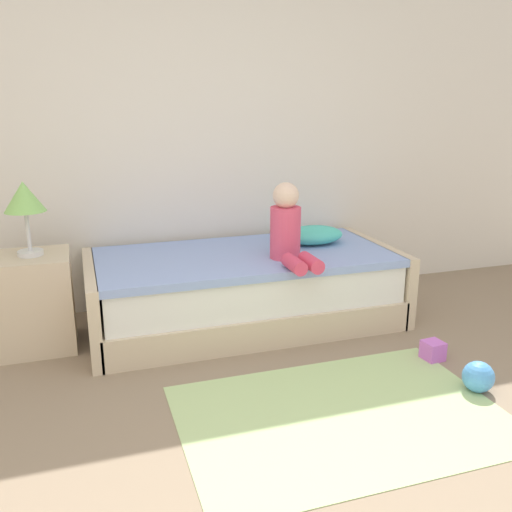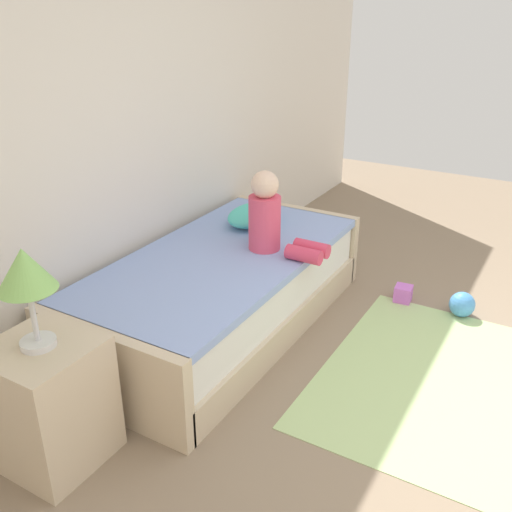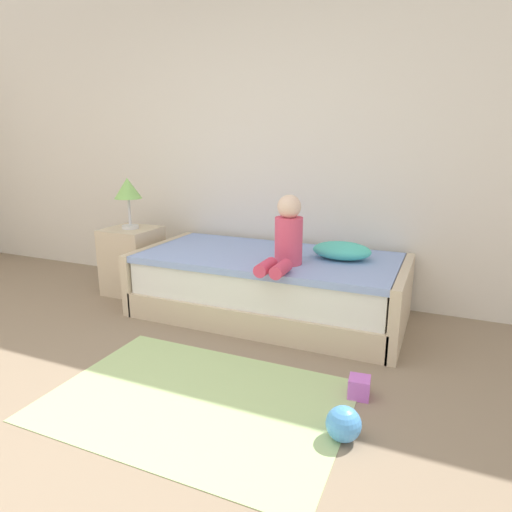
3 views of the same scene
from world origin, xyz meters
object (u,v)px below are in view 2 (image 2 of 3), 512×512
object	(u,v)px
pillow	(253,215)
toy_ball	(462,304)
nightstand	(50,403)
table_lamp	(26,274)
bed	(222,291)
child_figure	(272,219)
toy_block	(403,294)

from	to	relation	value
pillow	toy_ball	distance (m)	1.53
nightstand	table_lamp	bearing A→B (deg)	180.00
bed	nightstand	size ratio (longest dim) A/B	3.52
child_figure	pillow	distance (m)	0.48
table_lamp	child_figure	distance (m)	1.61
toy_ball	table_lamp	bearing A→B (deg)	149.48
toy_block	toy_ball	bearing A→B (deg)	-89.86
bed	nightstand	world-z (taller)	nightstand
nightstand	table_lamp	world-z (taller)	table_lamp
child_figure	bed	bearing A→B (deg)	134.60
table_lamp	toy_ball	xyz separation A→B (m)	(2.26, -1.33, -0.85)
table_lamp	pillow	world-z (taller)	table_lamp
table_lamp	nightstand	bearing A→B (deg)	0.00
table_lamp	pillow	size ratio (longest dim) A/B	1.02
nightstand	toy_block	world-z (taller)	nightstand
table_lamp	pillow	xyz separation A→B (m)	(1.90, 0.08, -0.37)
nightstand	pillow	xyz separation A→B (m)	(1.90, 0.08, 0.26)
nightstand	toy_block	xyz separation A→B (m)	(2.25, -0.93, -0.24)
toy_block	table_lamp	bearing A→B (deg)	157.49
pillow	nightstand	bearing A→B (deg)	-177.71
toy_ball	toy_block	world-z (taller)	toy_ball
child_figure	toy_ball	xyz separation A→B (m)	(0.68, -1.08, -0.62)
pillow	bed	bearing A→B (deg)	-169.74
nightstand	toy_block	bearing A→B (deg)	-22.51
table_lamp	child_figure	size ratio (longest dim) A/B	0.88
nightstand	child_figure	distance (m)	1.65
table_lamp	toy_block	bearing A→B (deg)	-22.51
pillow	toy_block	distance (m)	1.18
nightstand	pillow	size ratio (longest dim) A/B	1.36
nightstand	table_lamp	size ratio (longest dim) A/B	1.33
bed	nightstand	xyz separation A→B (m)	(-1.35, 0.02, 0.05)
toy_ball	pillow	bearing A→B (deg)	104.09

